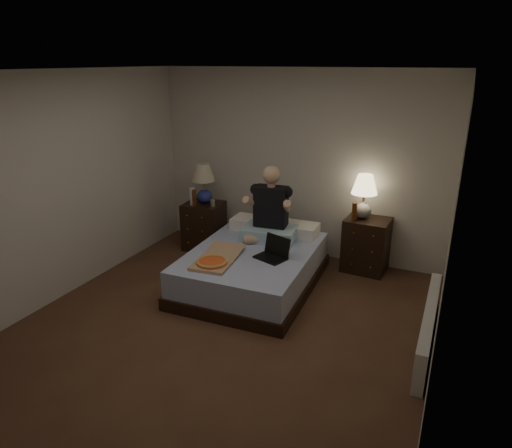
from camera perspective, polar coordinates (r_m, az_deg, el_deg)
The scene contains 18 objects.
floor at distance 4.77m, azimuth -4.62°, elevation -13.07°, with size 4.00×4.50×0.00m, color brown.
ceiling at distance 4.00m, azimuth -5.65°, elevation 18.55°, with size 4.00×4.50×0.00m, color white.
wall_back at distance 6.20m, azimuth 5.23°, elevation 7.35°, with size 4.00×2.50×0.00m, color beige.
wall_left at distance 5.46m, azimuth -23.76°, elevation 3.99°, with size 4.50×2.50×0.00m, color beige.
wall_right at distance 3.72m, azimuth 22.91°, elevation -2.85°, with size 4.50×2.50×0.00m, color beige.
bed at distance 5.49m, azimuth -0.45°, elevation -5.55°, with size 1.37×1.82×0.46m, color #5E78BC.
nightstand_left at distance 6.58m, azimuth -6.49°, elevation -0.22°, with size 0.52×0.47×0.68m, color black.
nightstand_right at distance 6.03m, azimuth 13.62°, elevation -2.49°, with size 0.54×0.48×0.70m, color black.
lamp_left at distance 6.42m, azimuth -6.53°, elevation 5.04°, with size 0.32×0.32×0.56m, color #293497, non-canonical shape.
lamp_right at distance 5.84m, azimuth 13.32°, elevation 3.34°, with size 0.32×0.32×0.56m, color #96978F, non-canonical shape.
water_bottle at distance 6.39m, azimuth -7.96°, elevation 3.44°, with size 0.07×0.07×0.25m, color silver.
soda_can at distance 6.30m, azimuth -5.45°, elevation 2.62°, with size 0.07×0.07×0.10m, color #BBBAB5.
beer_bottle_left at distance 6.33m, azimuth -7.72°, elevation 3.23°, with size 0.06×0.06×0.23m, color #54200C.
beer_bottle_right at distance 5.78m, azimuth 12.19°, elevation 1.52°, with size 0.06×0.06×0.23m, color #5B2D0D.
person at distance 5.59m, azimuth 1.75°, elevation 2.53°, with size 0.66×0.52×0.93m, color black, non-canonical shape.
laptop at distance 5.15m, azimuth 1.83°, elevation -3.13°, with size 0.34×0.28×0.24m, color black, non-canonical shape.
pizza_box at distance 5.02m, azimuth -5.54°, elevation -4.83°, with size 0.40×0.76×0.08m, color tan, non-canonical shape.
radiator at distance 4.73m, azimuth 20.70°, elevation -11.90°, with size 0.10×1.60×0.40m, color silver.
Camera 1 is at (1.99, -3.47, 2.59)m, focal length 32.00 mm.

